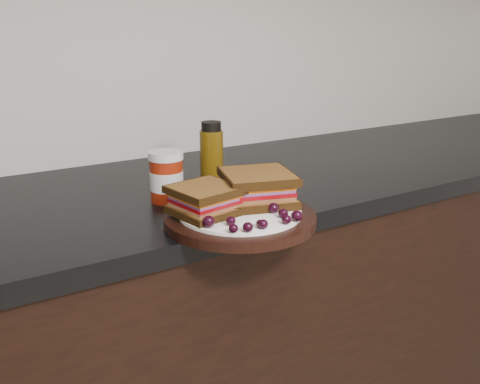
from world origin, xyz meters
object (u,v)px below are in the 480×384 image
object	(u,v)px
sandwich_left	(205,200)
condiment_jar	(167,177)
oil_bottle	(212,154)
plate	(240,218)

from	to	relation	value
sandwich_left	condiment_jar	world-z (taller)	condiment_jar
sandwich_left	oil_bottle	size ratio (longest dim) A/B	0.76
condiment_jar	oil_bottle	distance (m)	0.15
sandwich_left	plate	bearing A→B (deg)	-30.54
oil_bottle	sandwich_left	bearing A→B (deg)	-121.49
sandwich_left	oil_bottle	world-z (taller)	oil_bottle
sandwich_left	condiment_jar	size ratio (longest dim) A/B	1.05
plate	sandwich_left	size ratio (longest dim) A/B	2.53
oil_bottle	plate	bearing A→B (deg)	-107.12
condiment_jar	oil_bottle	size ratio (longest dim) A/B	0.72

